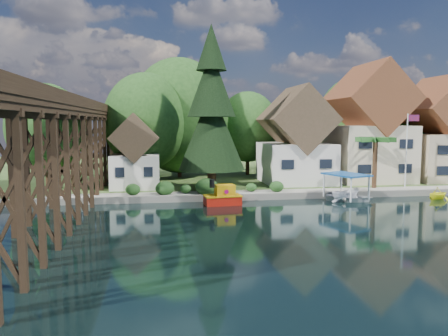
{
  "coord_description": "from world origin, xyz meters",
  "views": [
    {
      "loc": [
        -8.3,
        -32.27,
        7.4
      ],
      "look_at": [
        -2.75,
        6.0,
        3.33
      ],
      "focal_mm": 35.0,
      "sensor_mm": 36.0,
      "label": 1
    }
  ],
  "objects_px": {
    "house_center": "(368,131)",
    "shed": "(135,156)",
    "boat_yellow": "(438,192)",
    "boat_canopy": "(346,189)",
    "house_right": "(440,136)",
    "boat_white_a": "(349,196)",
    "house_left": "(296,142)",
    "trestle_bridge": "(67,147)",
    "tugboat": "(223,197)",
    "flagpole": "(408,143)",
    "palm_tree": "(376,141)",
    "conifer": "(211,111)"
  },
  "relations": [
    {
      "from": "house_center",
      "to": "shed",
      "type": "relative_size",
      "value": 1.77
    },
    {
      "from": "house_center",
      "to": "boat_yellow",
      "type": "relative_size",
      "value": 5.56
    },
    {
      "from": "shed",
      "to": "boat_canopy",
      "type": "relative_size",
      "value": 1.65
    },
    {
      "from": "house_right",
      "to": "boat_white_a",
      "type": "bearing_deg",
      "value": -148.18
    },
    {
      "from": "house_left",
      "to": "boat_canopy",
      "type": "distance_m",
      "value": 10.69
    },
    {
      "from": "trestle_bridge",
      "to": "house_right",
      "type": "xyz_separation_m",
      "value": [
        41.0,
        10.83,
        0.43
      ]
    },
    {
      "from": "house_right",
      "to": "boat_canopy",
      "type": "relative_size",
      "value": 2.62
    },
    {
      "from": "trestle_bridge",
      "to": "tugboat",
      "type": "xyz_separation_m",
      "value": [
        13.16,
        0.9,
        -4.63
      ]
    },
    {
      "from": "boat_yellow",
      "to": "house_center",
      "type": "bearing_deg",
      "value": -8.54
    },
    {
      "from": "shed",
      "to": "tugboat",
      "type": "xyz_separation_m",
      "value": [
        8.16,
        -8.43,
        -3.11
      ]
    },
    {
      "from": "house_right",
      "to": "boat_yellow",
      "type": "relative_size",
      "value": 4.99
    },
    {
      "from": "house_left",
      "to": "boat_yellow",
      "type": "height_order",
      "value": "house_left"
    },
    {
      "from": "flagpole",
      "to": "house_center",
      "type": "bearing_deg",
      "value": 101.88
    },
    {
      "from": "trestle_bridge",
      "to": "palm_tree",
      "type": "bearing_deg",
      "value": 9.67
    },
    {
      "from": "palm_tree",
      "to": "house_center",
      "type": "bearing_deg",
      "value": 70.27
    },
    {
      "from": "trestle_bridge",
      "to": "boat_yellow",
      "type": "distance_m",
      "value": 34.47
    },
    {
      "from": "house_left",
      "to": "tugboat",
      "type": "xyz_separation_m",
      "value": [
        -9.84,
        -9.93,
        -4.42
      ]
    },
    {
      "from": "house_center",
      "to": "flagpole",
      "type": "xyz_separation_m",
      "value": [
        1.34,
        -6.37,
        -1.14
      ]
    },
    {
      "from": "shed",
      "to": "palm_tree",
      "type": "relative_size",
      "value": 1.38
    },
    {
      "from": "flagpole",
      "to": "boat_canopy",
      "type": "xyz_separation_m",
      "value": [
        -8.46,
        -3.86,
        -4.16
      ]
    },
    {
      "from": "house_left",
      "to": "boat_white_a",
      "type": "height_order",
      "value": "house_left"
    },
    {
      "from": "boat_white_a",
      "to": "shed",
      "type": "bearing_deg",
      "value": 92.07
    },
    {
      "from": "conifer",
      "to": "palm_tree",
      "type": "xyz_separation_m",
      "value": [
        16.92,
        -1.81,
        -3.09
      ]
    },
    {
      "from": "house_right",
      "to": "conifer",
      "type": "bearing_deg",
      "value": -172.01
    },
    {
      "from": "house_left",
      "to": "house_center",
      "type": "bearing_deg",
      "value": 3.18
    },
    {
      "from": "tugboat",
      "to": "boat_white_a",
      "type": "relative_size",
      "value": 0.8
    },
    {
      "from": "house_left",
      "to": "shed",
      "type": "height_order",
      "value": "house_left"
    },
    {
      "from": "trestle_bridge",
      "to": "flagpole",
      "type": "bearing_deg",
      "value": 8.47
    },
    {
      "from": "shed",
      "to": "boat_yellow",
      "type": "distance_m",
      "value": 30.54
    },
    {
      "from": "tugboat",
      "to": "boat_white_a",
      "type": "height_order",
      "value": "tugboat"
    },
    {
      "from": "trestle_bridge",
      "to": "shed",
      "type": "bearing_deg",
      "value": 61.81
    },
    {
      "from": "trestle_bridge",
      "to": "palm_tree",
      "type": "height_order",
      "value": "trestle_bridge"
    },
    {
      "from": "house_right",
      "to": "conifer",
      "type": "relative_size",
      "value": 0.75
    },
    {
      "from": "house_right",
      "to": "conifer",
      "type": "height_order",
      "value": "conifer"
    },
    {
      "from": "house_center",
      "to": "flagpole",
      "type": "bearing_deg",
      "value": -78.12
    },
    {
      "from": "flagpole",
      "to": "house_right",
      "type": "bearing_deg",
      "value": 37.44
    },
    {
      "from": "boat_canopy",
      "to": "boat_white_a",
      "type": "bearing_deg",
      "value": -19.18
    },
    {
      "from": "boat_yellow",
      "to": "boat_canopy",
      "type": "bearing_deg",
      "value": 67.86
    },
    {
      "from": "house_center",
      "to": "tugboat",
      "type": "relative_size",
      "value": 4.0
    },
    {
      "from": "house_center",
      "to": "shed",
      "type": "height_order",
      "value": "house_center"
    },
    {
      "from": "flagpole",
      "to": "boat_white_a",
      "type": "distance_m",
      "value": 10.28
    },
    {
      "from": "house_center",
      "to": "tugboat",
      "type": "xyz_separation_m",
      "value": [
        -18.84,
        -10.43,
        -5.7
      ]
    },
    {
      "from": "trestle_bridge",
      "to": "tugboat",
      "type": "relative_size",
      "value": 12.74
    },
    {
      "from": "conifer",
      "to": "palm_tree",
      "type": "bearing_deg",
      "value": -6.1
    },
    {
      "from": "house_right",
      "to": "boat_canopy",
      "type": "height_order",
      "value": "house_right"
    },
    {
      "from": "house_center",
      "to": "boat_white_a",
      "type": "xyz_separation_m",
      "value": [
        -6.83,
        -10.32,
        -5.97
      ]
    },
    {
      "from": "conifer",
      "to": "boat_yellow",
      "type": "bearing_deg",
      "value": -16.03
    },
    {
      "from": "house_left",
      "to": "house_right",
      "type": "relative_size",
      "value": 0.88
    },
    {
      "from": "shed",
      "to": "conifer",
      "type": "height_order",
      "value": "conifer"
    },
    {
      "from": "trestle_bridge",
      "to": "shed",
      "type": "xyz_separation_m",
      "value": [
        5.0,
        9.33,
        -1.52
      ]
    }
  ]
}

